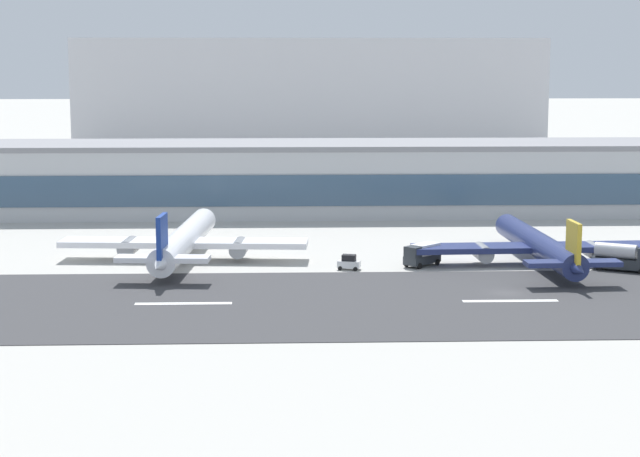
{
  "coord_description": "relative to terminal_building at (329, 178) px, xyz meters",
  "views": [
    {
      "loc": [
        -29.0,
        -135.53,
        29.91
      ],
      "look_at": [
        -23.41,
        19.02,
        5.64
      ],
      "focal_mm": 60.58,
      "sensor_mm": 36.0,
      "label": 1
    }
  ],
  "objects": [
    {
      "name": "ground_plane",
      "position": [
        19.64,
        -74.98,
        -6.96
      ],
      "size": [
        1400.0,
        1400.0,
        0.0
      ],
      "primitive_type": "plane",
      "color": "#B2AFA8"
    },
    {
      "name": "runway_strip",
      "position": [
        19.64,
        -79.76,
        -6.92
      ],
      "size": [
        800.0,
        38.21,
        0.08
      ],
      "primitive_type": "cube",
      "color": "#38383A",
      "rests_on": "ground_plane"
    },
    {
      "name": "runway_centreline_dash_3",
      "position": [
        -21.55,
        -79.76,
        -6.87
      ],
      "size": [
        12.0,
        1.2,
        0.01
      ],
      "primitive_type": "cube",
      "color": "white",
      "rests_on": "runway_strip"
    },
    {
      "name": "runway_centreline_dash_4",
      "position": [
        19.18,
        -79.76,
        -6.87
      ],
      "size": [
        12.0,
        1.2,
        0.01
      ],
      "primitive_type": "cube",
      "color": "white",
      "rests_on": "runway_strip"
    },
    {
      "name": "terminal_building",
      "position": [
        0.0,
        0.0,
        0.0
      ],
      "size": [
        147.82,
        23.25,
        13.9
      ],
      "color": "#B7BABC",
      "rests_on": "ground_plane"
    },
    {
      "name": "distant_hotel_block",
      "position": [
        -0.47,
        126.31,
        11.11
      ],
      "size": [
        140.2,
        39.52,
        36.13
      ],
      "primitive_type": "cube",
      "color": "#BCBCC1",
      "rests_on": "ground_plane"
    },
    {
      "name": "airliner_navy_tail_gate_0",
      "position": [
        -24.1,
        -51.08,
        -3.96
      ],
      "size": [
        37.46,
        45.04,
        9.4
      ],
      "rotation": [
        0.0,
        0.0,
        1.49
      ],
      "color": "white",
      "rests_on": "ground_plane"
    },
    {
      "name": "airliner_gold_tail_gate_1",
      "position": [
        28.56,
        -56.15,
        -4.14
      ],
      "size": [
        37.53,
        42.33,
        8.83
      ],
      "rotation": [
        0.0,
        0.0,
        1.61
      ],
      "color": "navy",
      "rests_on": "ground_plane"
    },
    {
      "name": "service_baggage_tug_0",
      "position": [
        0.3,
        -58.41,
        -5.91
      ],
      "size": [
        3.5,
        2.54,
        2.2
      ],
      "rotation": [
        0.0,
        0.0,
        2.88
      ],
      "color": "white",
      "rests_on": "ground_plane"
    },
    {
      "name": "service_fuel_truck_1",
      "position": [
        39.33,
        -61.0,
        -4.93
      ],
      "size": [
        8.66,
        6.51,
        3.95
      ],
      "rotation": [
        0.0,
        0.0,
        5.76
      ],
      "color": "#2D3338",
      "rests_on": "ground_plane"
    },
    {
      "name": "service_box_truck_2",
      "position": [
        11.17,
        -56.08,
        -5.17
      ],
      "size": [
        5.96,
        5.92,
        3.25
      ],
      "rotation": [
        0.0,
        0.0,
        3.92
      ],
      "color": "#2D3338",
      "rests_on": "ground_plane"
    }
  ]
}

